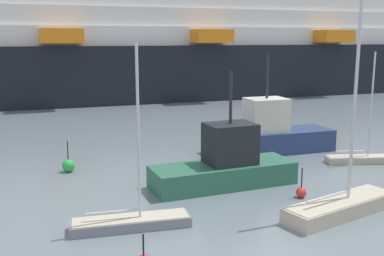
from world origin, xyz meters
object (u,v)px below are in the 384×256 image
Objects in this scene: fishing_boat_0 at (225,165)px; channel_buoy_0 at (68,165)px; sailboat_4 at (131,220)px; cruise_ship at (55,50)px; fishing_boat_2 at (270,134)px; channel_buoy_1 at (301,192)px; sailboat_2 at (341,203)px; sailboat_0 at (362,157)px.

fishing_boat_0 is 9.24m from channel_buoy_0.
sailboat_4 is at bearing -149.51° from fishing_boat_0.
fishing_boat_0 is at bearing -81.15° from cruise_ship.
fishing_boat_2 is 13.31m from channel_buoy_0.
cruise_ship is at bearing 91.08° from channel_buoy_0.
sailboat_4 is 0.96× the size of fishing_boat_0.
fishing_boat_0 is 8.04m from fishing_boat_2.
fishing_boat_2 reaches higher than channel_buoy_1.
channel_buoy_0 is 0.01× the size of cruise_ship.
sailboat_2 reaches higher than sailboat_4.
cruise_ship is (-11.96, 43.82, 5.60)m from sailboat_2.
sailboat_2 is 9.12m from sailboat_4.
fishing_boat_2 is 35.74m from cruise_ship.
sailboat_4 is 0.06× the size of cruise_ship.
sailboat_4 is at bearing -89.67° from cruise_ship.
fishing_boat_0 is 5.28× the size of channel_buoy_1.
channel_buoy_1 is at bearing -78.17° from cruise_ship.
sailboat_2 reaches higher than channel_buoy_1.
sailboat_0 is at bearing -67.24° from cruise_ship.
fishing_boat_0 is at bearing 105.69° from sailboat_2.
sailboat_4 is 4.12× the size of channel_buoy_0.
sailboat_2 is 1.34× the size of fishing_boat_2.
sailboat_2 is 7.83× the size of channel_buoy_1.
channel_buoy_0 is at bearing 120.65° from sailboat_2.
cruise_ship reaches higher than sailboat_4.
sailboat_2 is 1.48× the size of fishing_boat_0.
channel_buoy_0 is (-7.86, 4.82, -0.73)m from fishing_boat_0.
sailboat_0 is 4.59× the size of channel_buoy_1.
fishing_boat_2 is 9.19m from channel_buoy_1.
fishing_boat_0 reaches higher than channel_buoy_1.
cruise_ship is at bearing 96.15° from fishing_boat_0.
sailboat_0 is at bearing 4.42° from fishing_boat_0.
channel_buoy_0 is at bearing 144.66° from channel_buoy_1.
cruise_ship is at bearing -69.60° from fishing_boat_2.
fishing_boat_0 is at bearing 135.89° from channel_buoy_1.
sailboat_2 is 2.54m from channel_buoy_1.
sailboat_4 is 5.04× the size of channel_buoy_1.
sailboat_2 is 45.77m from cruise_ship.
sailboat_2 is 6.39× the size of channel_buoy_0.
cruise_ship reaches higher than channel_buoy_1.
sailboat_0 is 3.75× the size of channel_buoy_0.
sailboat_2 is at bearing -5.17° from sailboat_4.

